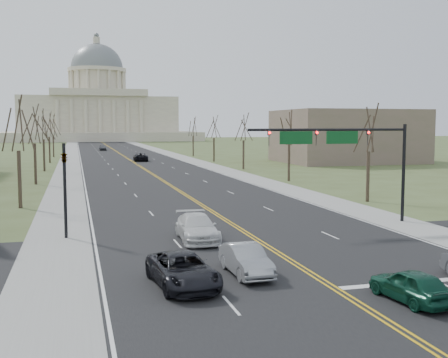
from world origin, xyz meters
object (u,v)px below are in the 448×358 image
signal_left (65,180)px  car_far_sb (103,148)px  car_far_nb (141,157)px  car_nb_inner_lead (411,285)px  car_sb_inner_second (197,228)px  signal_mast (341,144)px  car_sb_inner_lead (246,260)px  car_sb_outer_lead (183,270)px

signal_left → car_far_sb: (8.14, 124.95, -2.92)m
signal_left → car_far_nb: bearing=80.1°
car_nb_inner_lead → car_far_sb: car_far_sb is taller
car_nb_inner_lead → car_sb_inner_second: bearing=-74.1°
car_far_nb → car_far_sb: bearing=-80.7°
signal_mast → car_nb_inner_lead: (-5.31, -16.94, -5.07)m
car_sb_inner_lead → car_sb_inner_second: size_ratio=0.79×
car_sb_outer_lead → car_far_nb: car_far_nb is taller
car_sb_inner_second → car_nb_inner_lead: bearing=-65.3°
car_sb_outer_lead → car_far_nb: 88.36m
car_far_nb → car_far_sb: 49.65m
car_sb_inner_second → signal_left: bearing=162.2°
car_nb_inner_lead → car_sb_outer_lead: size_ratio=0.76×
car_nb_inner_lead → car_sb_inner_lead: size_ratio=0.92×
car_sb_inner_second → car_far_nb: car_far_nb is taller
signal_left → car_sb_inner_lead: size_ratio=1.38×
car_far_sb → car_sb_inner_second: bearing=-92.5°
car_far_sb → car_sb_inner_lead: bearing=-92.3°
car_sb_inner_second → car_far_sb: size_ratio=1.19×
car_nb_inner_lead → car_far_sb: size_ratio=0.86×
car_nb_inner_lead → car_far_nb: (-0.42, 92.50, 0.13)m
car_sb_outer_lead → car_sb_inner_second: car_sb_inner_second is taller
car_sb_inner_lead → car_sb_outer_lead: (-3.27, -1.17, 0.01)m
signal_mast → signal_left: (-18.95, 0.00, -2.05)m
signal_mast → car_sb_outer_lead: 19.24m
car_nb_inner_lead → car_sb_inner_second: size_ratio=0.73×
signal_mast → car_sb_inner_second: size_ratio=2.21×
signal_mast → car_sb_inner_lead: bearing=-133.1°
car_sb_inner_second → car_far_sb: (0.29, 127.81, -0.01)m
car_sb_outer_lead → car_nb_inner_lead: bearing=-33.3°
signal_left → car_nb_inner_lead: 21.96m
signal_left → car_far_sb: 125.24m
car_sb_inner_second → car_sb_outer_lead: bearing=-103.4°
signal_left → car_far_sb: bearing=86.3°
car_far_nb → signal_mast: bearing=97.8°
car_sb_outer_lead → signal_left: bearing=107.2°
car_far_sb → car_sb_outer_lead: bearing=-93.6°
car_far_nb → car_far_sb: car_far_nb is taller
signal_mast → car_sb_inner_second: (-11.10, -2.86, -4.95)m
car_nb_inner_lead → car_far_sb: 141.99m
signal_left → car_far_nb: size_ratio=1.02×
car_sb_inner_lead → car_sb_outer_lead: bearing=-162.1°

